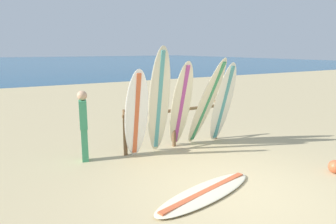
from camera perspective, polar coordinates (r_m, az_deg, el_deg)
The scene contains 11 objects.
ground_plane at distance 5.59m, azimuth 13.28°, elevation -14.16°, with size 120.00×120.00×0.00m, color tan.
ocean_water at distance 61.74m, azimuth -27.43°, elevation 7.99°, with size 120.00×80.00×0.01m, color navy.
surfboard_rack at distance 7.66m, azimuth 1.14°, elevation -1.38°, with size 2.71×0.09×1.06m.
surfboard_leaning_far_left at distance 6.69m, azimuth -5.80°, elevation -0.51°, with size 0.63×0.77×2.01m.
surfboard_leaning_left at distance 6.98m, azimuth -1.66°, elevation 1.95°, with size 0.61×0.78×2.47m.
surfboard_leaning_center_left at distance 7.34m, azimuth 2.37°, elevation 1.15°, with size 0.66×1.03×2.15m.
surfboard_leaning_center at distance 7.57m, azimuth 7.04°, elevation 1.66°, with size 0.76×1.20×2.21m.
surfboard_leaning_center_right at distance 7.96m, azimuth 10.00°, elevation 1.58°, with size 0.56×0.72×2.09m.
surfboard_lying_on_sand at distance 5.40m, azimuth 6.90°, elevation -14.44°, with size 2.35×1.13×0.08m.
beachgoer_standing at distance 6.85m, azimuth -15.18°, elevation -1.94°, with size 0.21×0.28×1.54m.
beach_ball at distance 6.99m, azimuth 28.25°, elevation -8.79°, with size 0.26×0.26×0.26m, color #CC5933.
Camera 1 is at (-3.55, -3.59, 2.39)m, focal length 33.34 mm.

